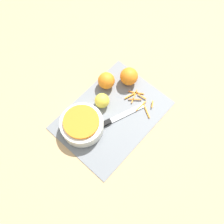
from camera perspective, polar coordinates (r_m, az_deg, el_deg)
The scene contains 8 objects.
ground_plane at distance 1.16m, azimuth 0.00°, elevation -0.74°, with size 4.00×4.00×0.00m, color tan.
cutting_board at distance 1.15m, azimuth 0.00°, elevation -0.68°, with size 0.47×0.34×0.01m.
bowl_speckled at distance 1.10m, azimuth -6.56°, elevation -2.73°, with size 0.18×0.18×0.07m.
knife at distance 1.13m, azimuth -0.98°, elevation -2.23°, with size 0.25×0.11×0.02m.
orange_left at distance 1.19m, azimuth -1.23°, elevation 6.84°, with size 0.08×0.08×0.08m.
orange_right at distance 1.20m, azimuth 3.72°, elevation 7.74°, with size 0.08×0.08×0.08m.
lemon at distance 1.14m, azimuth -2.18°, elevation 2.49°, with size 0.07×0.07×0.07m.
peel_pile at distance 1.18m, azimuth 5.85°, elevation 2.65°, with size 0.09×0.16×0.01m.
Camera 1 is at (-0.34, -0.31, 1.06)m, focal length 42.00 mm.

